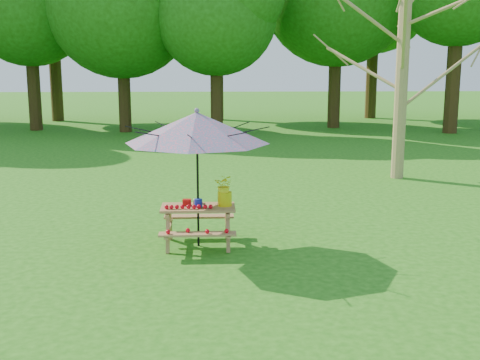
{
  "coord_description": "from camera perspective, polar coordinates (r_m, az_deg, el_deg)",
  "views": [
    {
      "loc": [
        3.89,
        -5.14,
        2.95
      ],
      "look_at": [
        4.33,
        4.38,
        1.1
      ],
      "focal_mm": 45.0,
      "sensor_mm": 36.0,
      "label": 1
    }
  ],
  "objects": [
    {
      "name": "patio_umbrella",
      "position": [
        9.58,
        -4.1,
        4.95
      ],
      "size": [
        2.52,
        2.52,
        2.26
      ],
      "color": "black",
      "rests_on": "ground"
    },
    {
      "name": "tomatoes_row",
      "position": [
        9.62,
        -4.92,
        -2.56
      ],
      "size": [
        0.77,
        0.13,
        0.07
      ],
      "primitive_type": null,
      "color": "red",
      "rests_on": "picnic_table"
    },
    {
      "name": "produce_bins",
      "position": [
        9.84,
        -4.36,
        -2.13
      ],
      "size": [
        0.33,
        0.38,
        0.13
      ],
      "color": "#AA0F0D",
      "rests_on": "picnic_table"
    },
    {
      "name": "picnic_table",
      "position": [
        9.88,
        -3.97,
        -4.44
      ],
      "size": [
        1.2,
        1.32,
        0.67
      ],
      "color": "#9B6B46",
      "rests_on": "ground"
    },
    {
      "name": "flower_bucket",
      "position": [
        9.76,
        -1.47,
        -0.87
      ],
      "size": [
        0.37,
        0.35,
        0.52
      ],
      "color": "yellow",
      "rests_on": "picnic_table"
    }
  ]
}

